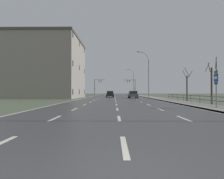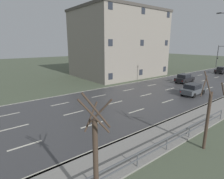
# 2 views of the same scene
# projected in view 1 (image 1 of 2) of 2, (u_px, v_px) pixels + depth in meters

# --- Properties ---
(ground_plane) EXTENTS (160.00, 160.00, 0.12)m
(ground_plane) POSITION_uv_depth(u_px,v_px,m) (115.00, 97.00, 51.28)
(ground_plane) COLOR #4C5642
(road_asphalt_strip) EXTENTS (14.00, 120.00, 0.03)m
(road_asphalt_strip) POSITION_uv_depth(u_px,v_px,m) (115.00, 96.00, 63.27)
(road_asphalt_strip) COLOR #3D3D3F
(road_asphalt_strip) RESTS_ON ground
(sidewalk_right) EXTENTS (3.00, 120.00, 0.12)m
(sidewalk_right) POSITION_uv_depth(u_px,v_px,m) (141.00, 96.00, 63.20)
(sidewalk_right) COLOR gray
(sidewalk_right) RESTS_ON ground
(guardrail) EXTENTS (0.07, 27.01, 1.00)m
(guardrail) POSITION_uv_depth(u_px,v_px,m) (200.00, 98.00, 23.12)
(guardrail) COLOR #515459
(guardrail) RESTS_ON ground
(street_lamp_midground) EXTENTS (2.79, 0.24, 10.53)m
(street_lamp_midground) POSITION_uv_depth(u_px,v_px,m) (148.00, 75.00, 44.39)
(street_lamp_midground) COLOR slate
(street_lamp_midground) RESTS_ON ground
(street_lamp_distant) EXTENTS (2.60, 0.24, 10.45)m
(street_lamp_distant) POSITION_uv_depth(u_px,v_px,m) (133.00, 82.00, 79.07)
(street_lamp_distant) COLOR slate
(street_lamp_distant) RESTS_ON ground
(highway_sign) EXTENTS (0.09, 0.68, 3.29)m
(highway_sign) POSITION_uv_depth(u_px,v_px,m) (216.00, 84.00, 16.65)
(highway_sign) COLOR slate
(highway_sign) RESTS_ON ground
(traffic_signal_right) EXTENTS (4.80, 0.36, 6.11)m
(traffic_signal_right) POSITION_uv_depth(u_px,v_px,m) (132.00, 84.00, 75.51)
(traffic_signal_right) COLOR #38383A
(traffic_signal_right) RESTS_ON ground
(traffic_signal_left) EXTENTS (4.10, 0.36, 6.29)m
(traffic_signal_left) POSITION_uv_depth(u_px,v_px,m) (97.00, 84.00, 77.49)
(traffic_signal_left) COLOR #38383A
(traffic_signal_left) RESTS_ON ground
(car_near_right) EXTENTS (2.00, 4.19, 1.57)m
(car_near_right) POSITION_uv_depth(u_px,v_px,m) (110.00, 94.00, 49.14)
(car_near_right) COLOR black
(car_near_right) RESTS_ON ground
(car_far_right) EXTENTS (1.97, 4.17, 1.57)m
(car_far_right) POSITION_uv_depth(u_px,v_px,m) (133.00, 94.00, 42.64)
(car_far_right) COLOR #474C51
(car_far_right) RESTS_ON ground
(car_far_left) EXTENTS (2.01, 4.19, 1.57)m
(car_far_left) POSITION_uv_depth(u_px,v_px,m) (110.00, 93.00, 65.67)
(car_far_left) COLOR black
(car_far_left) RESTS_ON ground
(brick_building) EXTENTS (13.95, 17.62, 13.59)m
(brick_building) POSITION_uv_depth(u_px,v_px,m) (50.00, 68.00, 45.51)
(brick_building) COLOR gray
(brick_building) RESTS_ON ground
(bare_tree_near) EXTENTS (1.39, 1.46, 5.37)m
(bare_tree_near) POSITION_uv_depth(u_px,v_px,m) (212.00, 83.00, 22.44)
(bare_tree_near) COLOR #423328
(bare_tree_near) RESTS_ON ground
(bare_tree_mid) EXTENTS (1.28, 1.32, 5.19)m
(bare_tree_mid) POSITION_uv_depth(u_px,v_px,m) (187.00, 86.00, 30.75)
(bare_tree_mid) COLOR #423328
(bare_tree_mid) RESTS_ON ground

